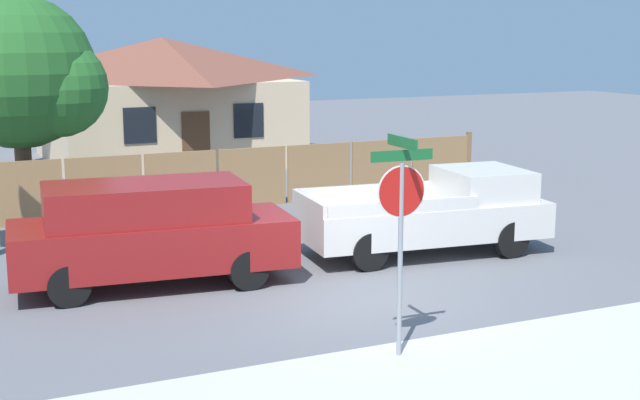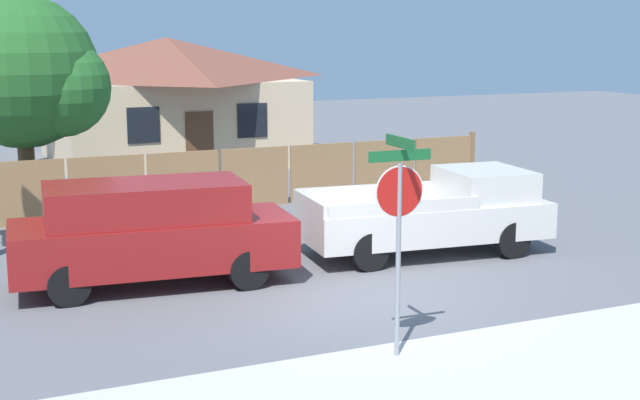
# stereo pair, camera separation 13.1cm
# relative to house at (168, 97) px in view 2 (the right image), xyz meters

# --- Properties ---
(ground_plane) EXTENTS (80.00, 80.00, 0.00)m
(ground_plane) POSITION_rel_house_xyz_m (-1.26, -17.74, -2.20)
(ground_plane) COLOR slate
(sidewalk_strip) EXTENTS (36.00, 3.20, 0.01)m
(sidewalk_strip) POSITION_rel_house_xyz_m (-1.26, -21.34, -2.20)
(sidewalk_strip) COLOR beige
(sidewalk_strip) RESTS_ON ground
(wooden_fence) EXTENTS (13.39, 0.12, 1.63)m
(wooden_fence) POSITION_rel_house_xyz_m (-0.15, -9.20, -1.44)
(wooden_fence) COLOR #997047
(wooden_fence) RESTS_ON ground
(house) EXTENTS (8.43, 8.08, 4.26)m
(house) POSITION_rel_house_xyz_m (0.00, 0.00, 0.00)
(house) COLOR beige
(house) RESTS_ON ground
(oak_tree) EXTENTS (3.88, 3.69, 5.36)m
(oak_tree) POSITION_rel_house_xyz_m (-5.47, -8.11, 1.22)
(oak_tree) COLOR brown
(oak_tree) RESTS_ON ground
(red_suv) EXTENTS (5.08, 2.35, 1.86)m
(red_suv) POSITION_rel_house_xyz_m (-4.34, -15.31, -1.20)
(red_suv) COLOR maroon
(red_suv) RESTS_ON ground
(orange_pickup) EXTENTS (5.13, 2.50, 1.68)m
(orange_pickup) POSITION_rel_house_xyz_m (1.49, -15.34, -1.38)
(orange_pickup) COLOR silver
(orange_pickup) RESTS_ON ground
(stop_sign) EXTENTS (0.93, 0.84, 3.09)m
(stop_sign) POSITION_rel_house_xyz_m (-2.07, -20.19, -0.11)
(stop_sign) COLOR gray
(stop_sign) RESTS_ON ground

